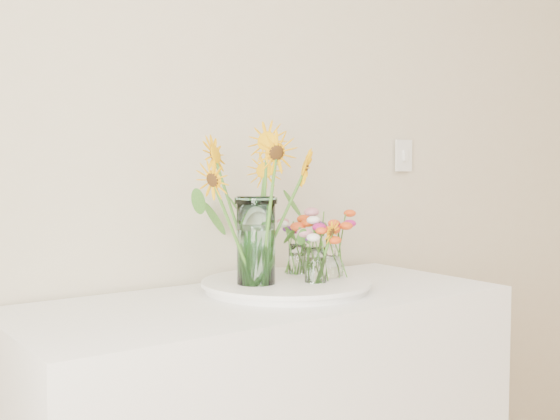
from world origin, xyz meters
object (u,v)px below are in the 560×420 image
at_px(tray, 286,286).
at_px(small_vase_c, 298,260).
at_px(small_vase_a, 316,266).
at_px(mason_jar, 256,241).
at_px(small_vase_b, 331,259).

xyz_separation_m(tray, small_vase_c, (0.10, 0.08, 0.06)).
bearing_deg(small_vase_a, tray, 125.17).
bearing_deg(mason_jar, small_vase_c, 20.48).
bearing_deg(small_vase_c, mason_jar, -159.52).
bearing_deg(small_vase_a, small_vase_b, 25.03).
relative_size(mason_jar, small_vase_c, 2.60).
relative_size(small_vase_a, small_vase_b, 0.89).
relative_size(mason_jar, small_vase_a, 2.37).
height_order(tray, small_vase_c, small_vase_c).
bearing_deg(small_vase_c, small_vase_b, -70.17).
bearing_deg(small_vase_c, tray, -141.42).
height_order(small_vase_b, small_vase_c, small_vase_b).
distance_m(mason_jar, small_vase_b, 0.26).
bearing_deg(mason_jar, small_vase_a, -26.80).
bearing_deg(small_vase_b, mason_jar, 171.91).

